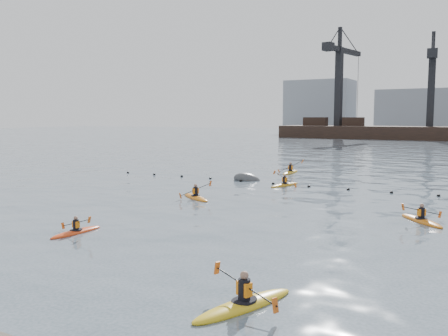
# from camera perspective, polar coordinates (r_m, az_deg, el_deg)

# --- Properties ---
(ground) EXTENTS (400.00, 400.00, 0.00)m
(ground) POSITION_cam_1_polar(r_m,az_deg,el_deg) (18.29, -17.41, -10.91)
(ground) COLOR #3D4F59
(ground) RESTS_ON ground
(float_line) EXTENTS (33.24, 0.73, 0.24)m
(float_line) POSITION_cam_1_polar(r_m,az_deg,el_deg) (37.29, 8.13, -2.02)
(float_line) COLOR black
(float_line) RESTS_ON ground
(barge_pier) EXTENTS (72.00, 19.30, 29.50)m
(barge_pier) POSITION_cam_1_polar(r_m,az_deg,el_deg) (122.62, 23.36, 4.03)
(barge_pier) COLOR black
(barge_pier) RESTS_ON ground
(kayaker_0) EXTENTS (1.93, 2.85, 0.99)m
(kayaker_0) POSITION_cam_1_polar(r_m,az_deg,el_deg) (22.83, -17.36, -7.28)
(kayaker_0) COLOR #E54315
(kayaker_0) RESTS_ON ground
(kayaker_1) EXTENTS (2.38, 3.70, 1.18)m
(kayaker_1) POSITION_cam_1_polar(r_m,az_deg,el_deg) (13.72, 2.44, -15.96)
(kayaker_1) COLOR gold
(kayaker_1) RESTS_ON ground
(kayaker_2) EXTENTS (3.21, 2.40, 1.22)m
(kayaker_2) POSITION_cam_1_polar(r_m,az_deg,el_deg) (31.05, -3.43, -3.47)
(kayaker_2) COLOR orange
(kayaker_2) RESTS_ON ground
(kayaker_3) EXTENTS (2.19, 3.28, 1.26)m
(kayaker_3) POSITION_cam_1_polar(r_m,az_deg,el_deg) (36.97, 7.31, -1.97)
(kayaker_3) COLOR orange
(kayaker_3) RESTS_ON ground
(kayaker_4) EXTENTS (2.68, 2.94, 1.11)m
(kayaker_4) POSITION_cam_1_polar(r_m,az_deg,el_deg) (26.11, 22.64, -5.77)
(kayaker_4) COLOR orange
(kayaker_4) RESTS_ON ground
(kayaker_5) EXTENTS (2.56, 3.68, 1.48)m
(kayaker_5) POSITION_cam_1_polar(r_m,az_deg,el_deg) (45.45, 8.00, -0.46)
(kayaker_5) COLOR gold
(kayaker_5) RESTS_ON ground
(mooring_buoy) EXTENTS (2.88, 2.26, 1.64)m
(mooring_buoy) POSITION_cam_1_polar(r_m,az_deg,el_deg) (39.94, 2.82, -1.47)
(mooring_buoy) COLOR #424447
(mooring_buoy) RESTS_ON ground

